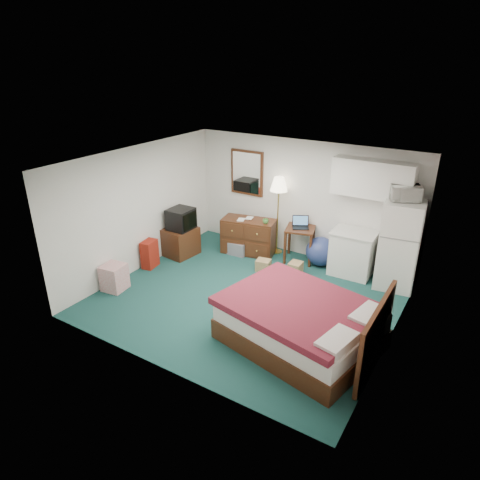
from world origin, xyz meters
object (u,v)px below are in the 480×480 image
Objects in this scene: dresser at (249,236)px; suitcase at (150,254)px; kitchen_counter at (352,254)px; desk at (300,244)px; bed at (300,323)px; floor_lamp at (278,216)px; tv_stand at (180,241)px; fridge at (399,245)px.

dresser is 2.17m from suitcase.
desk is at bearing 177.92° from kitchen_counter.
bed is at bearing -20.19° from suitcase.
floor_lamp reaches higher than tv_stand.
desk is at bearing 0.35° from dresser.
fridge is at bearing -8.35° from dresser.
floor_lamp is 2.56× the size of tv_stand.
kitchen_counter is 0.41× the size of bed.
tv_stand is (-4.33, -1.06, -0.54)m from fridge.
fridge is 2.91× the size of suitcase.
fridge is at bearing -3.53° from floor_lamp.
fridge is 4.50m from tv_stand.
dresser is at bearing -146.00° from floor_lamp.
tv_stand is at bearing -170.16° from desk.
bed is (1.80, -2.74, -0.51)m from floor_lamp.
bed is (2.32, -2.39, -0.05)m from dresser.
tv_stand is (-2.34, -1.11, -0.07)m from desk.
suitcase is (-3.63, -1.90, -0.15)m from kitchen_counter.
tv_stand is (-3.55, 1.52, -0.04)m from bed.
floor_lamp reaches higher than suitcase.
fridge is 0.78× the size of bed.
bed is 3.86m from tv_stand.
floor_lamp is at bearing 41.20° from tv_stand.
suitcase is at bearing -179.00° from bed.
desk is 1.15m from kitchen_counter.
floor_lamp reaches higher than desk.
fridge reaches higher than bed.
dresser is at bearing 176.63° from desk.
desk reaches higher than bed.
kitchen_counter is 0.52× the size of fridge.
kitchen_counter reaches higher than suitcase.
dresser is 0.53× the size of bed.
fridge is 2.74m from bed.
dresser is at bearing 146.10° from bed.
bed is at bearing -56.61° from floor_lamp.
fridge reaches higher than desk.
floor_lamp reaches higher than dresser.
kitchen_counter is 1.31× the size of tv_stand.
dresser is 1.50m from tv_stand.
dresser is 0.67× the size of floor_lamp.
desk reaches higher than suitcase.
kitchen_counter is 1.51× the size of suitcase.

